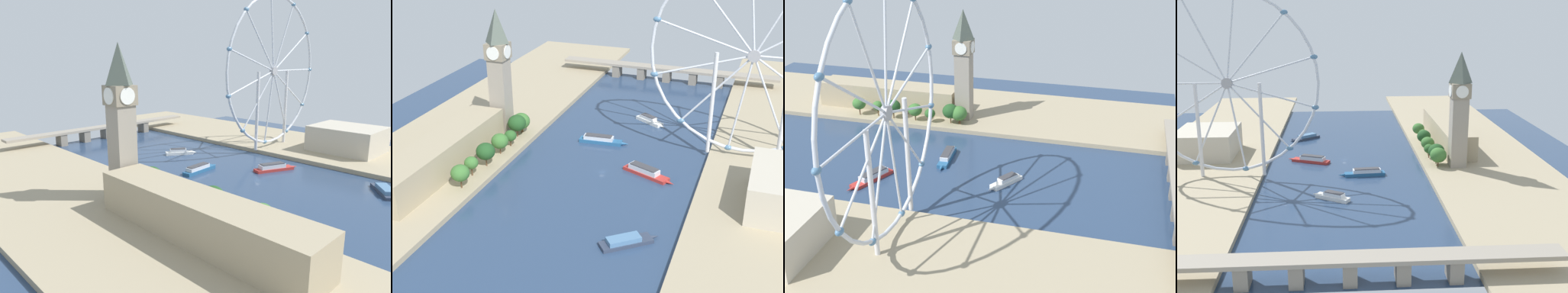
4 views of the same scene
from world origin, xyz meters
TOP-DOWN VIEW (x-y plane):
  - ground_plane at (0.00, 0.00)m, footprint 370.48×370.48m
  - riverbank_left at (-100.24, 0.00)m, footprint 90.00×520.00m
  - clock_tower at (-78.79, 29.97)m, footprint 13.81×13.81m
  - parliament_block at (-84.84, -32.43)m, footprint 22.00×108.81m
  - tree_row_embankment at (-64.28, 0.96)m, footprint 13.27×88.68m
  - ferris_wheel at (74.01, 41.28)m, footprint 118.66×3.20m
  - river_bridge at (-0.00, 177.92)m, footprint 182.48×12.03m
  - tour_boat_0 at (-13.34, 38.28)m, footprint 32.31×8.33m
  - tour_boat_1 at (24.64, 4.68)m, footprint 32.25×17.05m
  - tour_boat_2 at (32.51, -64.35)m, footprint 25.57×21.83m
  - tour_boat_3 at (8.27, 81.88)m, footprint 23.62×16.81m

SIDE VIEW (x-z plane):
  - ground_plane at x=0.00m, z-range 0.00..0.00m
  - riverbank_left at x=-100.24m, z-range 0.00..3.00m
  - tour_boat_2 at x=32.51m, z-range -0.34..3.75m
  - tour_boat_3 at x=8.27m, z-range -0.50..4.48m
  - tour_boat_0 at x=-13.34m, z-range -0.42..4.72m
  - tour_boat_1 at x=24.64m, z-range -0.45..4.82m
  - river_bridge at x=0.00m, z-range 2.44..14.40m
  - tree_row_embankment at x=-64.28m, z-range 4.27..18.80m
  - parliament_block at x=-84.84m, z-range 3.00..21.56m
  - clock_tower at x=-78.79m, z-range 4.47..84.12m
  - ferris_wheel at x=74.01m, z-range 3.76..124.09m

